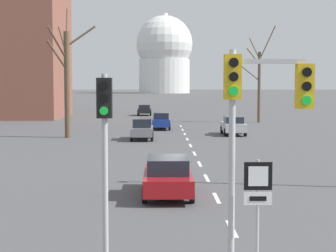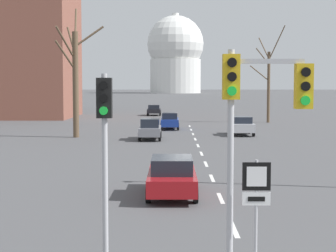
{
  "view_description": "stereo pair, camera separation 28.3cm",
  "coord_description": "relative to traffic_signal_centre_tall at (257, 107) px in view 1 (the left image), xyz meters",
  "views": [
    {
      "loc": [
        -2.14,
        -7.4,
        4.32
      ],
      "look_at": [
        -1.94,
        6.27,
        3.28
      ],
      "focal_mm": 60.0,
      "sensor_mm": 36.0,
      "label": 1
    },
    {
      "loc": [
        -1.86,
        -7.4,
        4.32
      ],
      "look_at": [
        -1.94,
        6.27,
        3.28
      ],
      "focal_mm": 60.0,
      "sensor_mm": 36.0,
      "label": 2
    }
  ],
  "objects": [
    {
      "name": "lane_stripe_1",
      "position": [
        0.05,
        4.44,
        -3.81
      ],
      "size": [
        0.16,
        2.0,
        0.01
      ],
      "primitive_type": "cube",
      "color": "silver",
      "rests_on": "ground_plane"
    },
    {
      "name": "lane_stripe_2",
      "position": [
        0.05,
        8.94,
        -3.81
      ],
      "size": [
        0.16,
        2.0,
        0.01
      ],
      "primitive_type": "cube",
      "color": "silver",
      "rests_on": "ground_plane"
    },
    {
      "name": "lane_stripe_3",
      "position": [
        0.05,
        13.44,
        -3.81
      ],
      "size": [
        0.16,
        2.0,
        0.01
      ],
      "primitive_type": "cube",
      "color": "silver",
      "rests_on": "ground_plane"
    },
    {
      "name": "lane_stripe_4",
      "position": [
        0.05,
        17.94,
        -3.81
      ],
      "size": [
        0.16,
        2.0,
        0.01
      ],
      "primitive_type": "cube",
      "color": "silver",
      "rests_on": "ground_plane"
    },
    {
      "name": "lane_stripe_5",
      "position": [
        0.05,
        22.44,
        -3.81
      ],
      "size": [
        0.16,
        2.0,
        0.01
      ],
      "primitive_type": "cube",
      "color": "silver",
      "rests_on": "ground_plane"
    },
    {
      "name": "lane_stripe_6",
      "position": [
        0.05,
        26.94,
        -3.81
      ],
      "size": [
        0.16,
        2.0,
        0.01
      ],
      "primitive_type": "cube",
      "color": "silver",
      "rests_on": "ground_plane"
    },
    {
      "name": "lane_stripe_7",
      "position": [
        0.05,
        31.44,
        -3.81
      ],
      "size": [
        0.16,
        2.0,
        0.01
      ],
      "primitive_type": "cube",
      "color": "silver",
      "rests_on": "ground_plane"
    },
    {
      "name": "lane_stripe_8",
      "position": [
        0.05,
        35.94,
        -3.81
      ],
      "size": [
        0.16,
        2.0,
        0.01
      ],
      "primitive_type": "cube",
      "color": "silver",
      "rests_on": "ground_plane"
    },
    {
      "name": "lane_stripe_9",
      "position": [
        0.05,
        40.44,
        -3.81
      ],
      "size": [
        0.16,
        2.0,
        0.01
      ],
      "primitive_type": "cube",
      "color": "silver",
      "rests_on": "ground_plane"
    },
    {
      "name": "lane_stripe_10",
      "position": [
        0.05,
        44.94,
        -3.81
      ],
      "size": [
        0.16,
        2.0,
        0.01
      ],
      "primitive_type": "cube",
      "color": "silver",
      "rests_on": "ground_plane"
    },
    {
      "name": "traffic_signal_centre_tall",
      "position": [
        0.0,
        0.0,
        0.0
      ],
      "size": [
        1.91,
        0.34,
        5.04
      ],
      "color": "#B2B2B7",
      "rests_on": "ground_plane"
    },
    {
      "name": "traffic_signal_near_left",
      "position": [
        -3.41,
        1.41,
        -0.63
      ],
      "size": [
        0.36,
        0.34,
        4.55
      ],
      "color": "#B2B2B7",
      "rests_on": "ground_plane"
    },
    {
      "name": "route_sign_post",
      "position": [
        -0.01,
        -0.22,
        -1.96
      ],
      "size": [
        0.6,
        0.08,
        2.71
      ],
      "color": "#B2B2B7",
      "rests_on": "ground_plane"
    },
    {
      "name": "sedan_near_left",
      "position": [
        -3.44,
        31.07,
        -2.98
      ],
      "size": [
        1.7,
        3.97,
        1.64
      ],
      "color": "slate",
      "rests_on": "ground_plane"
    },
    {
      "name": "sedan_near_right",
      "position": [
        -4.17,
        64.15,
        -3.05
      ],
      "size": [
        1.85,
        3.89,
        1.45
      ],
      "color": "black",
      "rests_on": "ground_plane"
    },
    {
      "name": "sedan_mid_centre",
      "position": [
        4.1,
        35.02,
        -3.0
      ],
      "size": [
        1.83,
        4.24,
        1.57
      ],
      "color": "#B7B7BC",
      "rests_on": "ground_plane"
    },
    {
      "name": "sedan_far_left",
      "position": [
        -1.96,
        41.04,
        -3.0
      ],
      "size": [
        1.73,
        4.32,
        1.59
      ],
      "color": "navy",
      "rests_on": "ground_plane"
    },
    {
      "name": "sedan_far_right",
      "position": [
        -1.78,
        9.4,
        -3.05
      ],
      "size": [
        1.9,
        4.48,
        1.52
      ],
      "color": "maroon",
      "rests_on": "ground_plane"
    },
    {
      "name": "bare_tree_left_near",
      "position": [
        -9.5,
        32.94,
        1.1
      ],
      "size": [
        3.53,
        5.17,
        10.6
      ],
      "color": "brown",
      "rests_on": "ground_plane"
    },
    {
      "name": "bare_tree_right_near",
      "position": [
        8.94,
        50.36,
        0.7
      ],
      "size": [
        3.83,
        2.64,
        10.66
      ],
      "color": "brown",
      "rests_on": "ground_plane"
    },
    {
      "name": "capitol_dome",
      "position": [
        0.05,
        245.4,
        13.82
      ],
      "size": [
        25.64,
        25.64,
        36.22
      ],
      "color": "silver",
      "rests_on": "ground_plane"
    }
  ]
}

